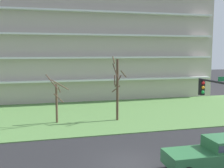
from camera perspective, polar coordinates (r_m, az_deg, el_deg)
The scene contains 6 objects.
ground at distance 18.02m, azimuth 3.76°, elevation -16.57°, with size 160.00×160.00×0.00m, color #232326.
grass_lawn_strip at distance 30.99m, azimuth -4.21°, elevation -6.44°, with size 80.00×16.00×0.08m, color #547F42.
apartment_building at distance 43.82m, azimuth -7.44°, elevation 9.92°, with size 41.54×12.42×19.08m.
tree_left at distance 27.20m, azimuth -11.69°, elevation -3.35°, with size 2.26×1.48×5.01m.
tree_center at distance 27.60m, azimuth 1.14°, elevation -0.74°, with size 1.56×1.55×6.72m.
pickup_green_near_left at distance 17.91m, azimuth 20.53°, elevation -13.66°, with size 5.42×2.06×1.95m.
Camera 1 is at (-5.09, -15.73, 7.16)m, focal length 42.93 mm.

